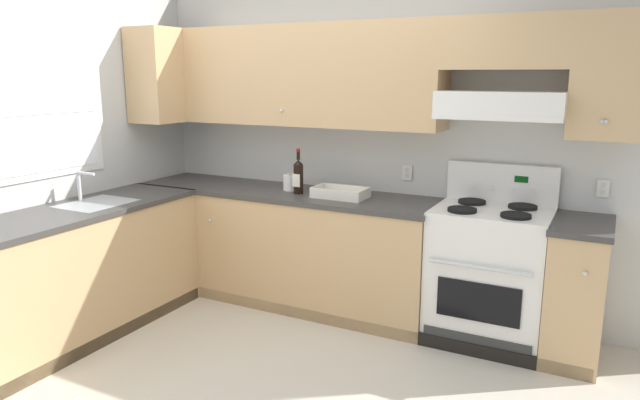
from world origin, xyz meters
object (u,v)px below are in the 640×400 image
bowl (340,194)px  paper_towel_roll (291,182)px  wine_bottle (298,176)px  stove (489,274)px

bowl → paper_towel_roll: size_ratio=3.13×
wine_bottle → bowl: (0.35, 0.02, -0.11)m
wine_bottle → bowl: bearing=3.3°
stove → bowl: bearing=-178.1°
wine_bottle → paper_towel_roll: size_ratio=2.73×
stove → bowl: (-1.11, -0.04, 0.46)m
stove → bowl: size_ratio=3.01×
wine_bottle → paper_towel_roll: 0.17m
stove → paper_towel_roll: (-1.57, 0.03, 0.49)m
stove → paper_towel_roll: stove is taller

